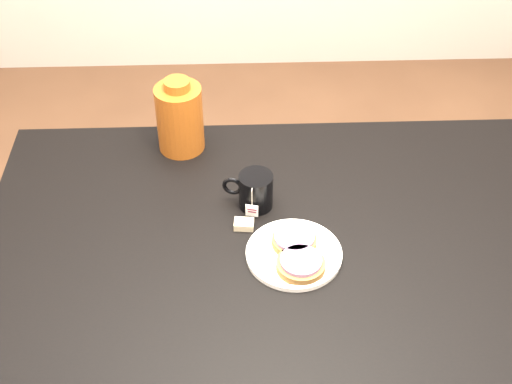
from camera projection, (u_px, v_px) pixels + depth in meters
table at (286, 266)px, 1.67m from camera, size 1.40×0.90×0.75m
plate at (294, 253)px, 1.58m from camera, size 0.21×0.21×0.02m
bagel_back at (294, 240)px, 1.59m from camera, size 0.12×0.12×0.03m
bagel_front at (301, 264)px, 1.53m from camera, size 0.15×0.15×0.03m
mug at (255, 190)px, 1.68m from camera, size 0.13×0.10×0.09m
teabag_pouch at (244, 224)px, 1.64m from camera, size 0.05×0.04×0.02m
bagel_package at (180, 117)px, 1.82m from camera, size 0.14×0.14×0.20m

